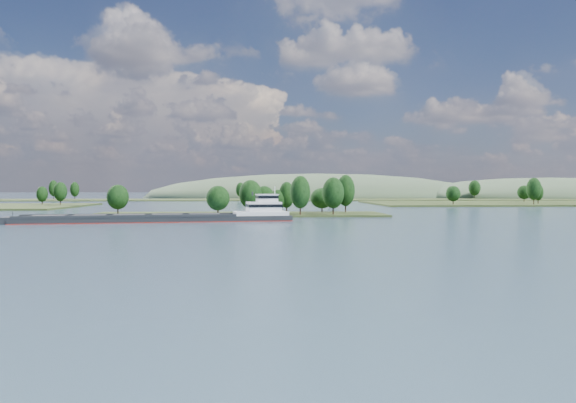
{
  "coord_description": "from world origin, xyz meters",
  "views": [
    {
      "loc": [
        8.02,
        -13.74,
        9.77
      ],
      "look_at": [
        14.7,
        130.0,
        6.0
      ],
      "focal_mm": 35.0,
      "sensor_mm": 36.0,
      "label": 1
    }
  ],
  "objects": [
    {
      "name": "ground",
      "position": [
        0.0,
        120.0,
        0.0
      ],
      "size": [
        1800.0,
        1800.0,
        0.0
      ],
      "primitive_type": "plane",
      "color": "#334758",
      "rests_on": "ground"
    },
    {
      "name": "tree_island",
      "position": [
        6.96,
        178.95,
        3.85
      ],
      "size": [
        100.0,
        31.72,
        14.74
      ],
      "color": "#273417",
      "rests_on": "ground"
    },
    {
      "name": "back_shoreline",
      "position": [
        7.76,
        399.81,
        0.68
      ],
      "size": [
        900.0,
        60.0,
        15.55
      ],
      "color": "#273417",
      "rests_on": "ground"
    },
    {
      "name": "hill_east",
      "position": [
        260.0,
        470.0,
        0.0
      ],
      "size": [
        260.0,
        140.0,
        36.0
      ],
      "primitive_type": "ellipsoid",
      "color": "#3F5339",
      "rests_on": "ground"
    },
    {
      "name": "hill_west",
      "position": [
        60.0,
        500.0,
        0.0
      ],
      "size": [
        320.0,
        160.0,
        44.0
      ],
      "primitive_type": "ellipsoid",
      "color": "#3F5339",
      "rests_on": "ground"
    },
    {
      "name": "cargo_barge",
      "position": [
        -16.68,
        145.18,
        1.32
      ],
      "size": [
        78.09,
        21.97,
        10.5
      ],
      "color": "black",
      "rests_on": "ground"
    }
  ]
}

